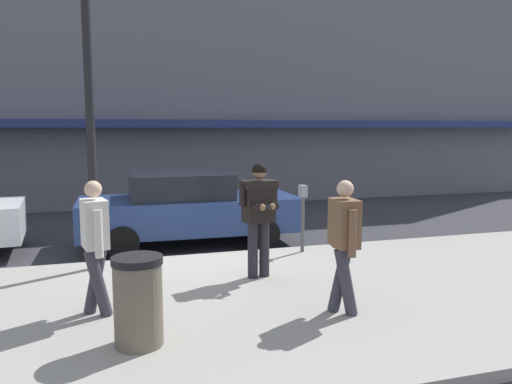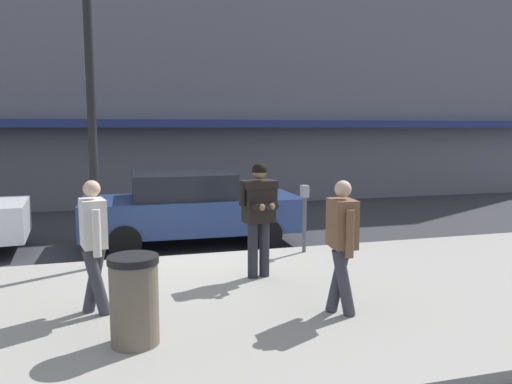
% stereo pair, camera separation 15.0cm
% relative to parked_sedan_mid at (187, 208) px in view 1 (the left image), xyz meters
% --- Properties ---
extents(ground_plane, '(80.00, 80.00, 0.00)m').
position_rel_parked_sedan_mid_xyz_m(ground_plane, '(-0.16, -1.18, -0.79)').
color(ground_plane, '#333338').
extents(sidewalk, '(32.00, 5.30, 0.14)m').
position_rel_parked_sedan_mid_xyz_m(sidewalk, '(0.84, -4.03, -0.72)').
color(sidewalk, '#99968E').
rests_on(sidewalk, ground).
extents(curb_paint_line, '(28.00, 0.12, 0.01)m').
position_rel_parked_sedan_mid_xyz_m(curb_paint_line, '(0.84, -1.13, -0.79)').
color(curb_paint_line, silver).
rests_on(curb_paint_line, ground).
extents(storefront_facade, '(28.00, 4.70, 11.84)m').
position_rel_parked_sedan_mid_xyz_m(storefront_facade, '(0.84, 7.31, 5.12)').
color(storefront_facade, slate).
rests_on(storefront_facade, ground).
extents(parked_sedan_mid, '(4.53, 1.99, 1.54)m').
position_rel_parked_sedan_mid_xyz_m(parked_sedan_mid, '(0.00, 0.00, 0.00)').
color(parked_sedan_mid, navy).
rests_on(parked_sedan_mid, ground).
extents(man_texting_on_phone, '(0.64, 0.62, 1.81)m').
position_rel_parked_sedan_mid_xyz_m(man_texting_on_phone, '(0.64, -3.09, 0.46)').
color(man_texting_on_phone, '#23232B').
rests_on(man_texting_on_phone, sidewalk).
extents(pedestrian_in_light_coat, '(0.38, 0.59, 1.70)m').
position_rel_parked_sedan_mid_xyz_m(pedestrian_in_light_coat, '(-1.77, -4.01, 0.32)').
color(pedestrian_in_light_coat, '#33333D').
rests_on(pedestrian_in_light_coat, sidewalk).
extents(pedestrian_dark_coat, '(0.34, 0.60, 1.70)m').
position_rel_parked_sedan_mid_xyz_m(pedestrian_dark_coat, '(1.21, -4.86, 0.32)').
color(pedestrian_dark_coat, '#33333D').
rests_on(pedestrian_dark_coat, sidewalk).
extents(street_lamp_post, '(0.36, 0.36, 4.88)m').
position_rel_parked_sedan_mid_xyz_m(street_lamp_post, '(-1.83, -1.83, 2.35)').
color(street_lamp_post, black).
rests_on(street_lamp_post, sidewalk).
extents(parking_meter, '(0.12, 0.18, 1.27)m').
position_rel_parked_sedan_mid_xyz_m(parking_meter, '(1.90, -1.78, 0.18)').
color(parking_meter, '#4C4C51').
rests_on(parking_meter, sidewalk).
extents(trash_bin, '(0.55, 0.55, 0.98)m').
position_rel_parked_sedan_mid_xyz_m(trash_bin, '(-1.33, -5.08, -0.16)').
color(trash_bin, '#665B4C').
rests_on(trash_bin, sidewalk).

